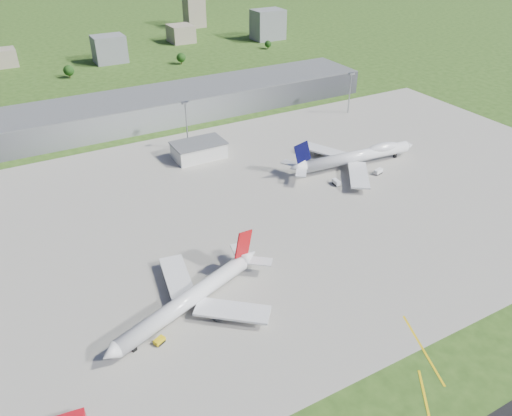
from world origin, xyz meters
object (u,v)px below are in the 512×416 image
airliner_blue_quad (357,156)px  van_white_near (336,183)px  tug_yellow (159,341)px  van_white_far (378,172)px  airliner_red_twin (191,298)px

airliner_blue_quad → van_white_near: 24.42m
airliner_blue_quad → tug_yellow: bearing=-147.6°
airliner_blue_quad → van_white_near: airliner_blue_quad is taller
airliner_blue_quad → van_white_far: size_ratio=13.98×
airliner_blue_quad → van_white_near: size_ratio=14.81×
airliner_red_twin → tug_yellow: 17.55m
airliner_red_twin → van_white_near: 103.90m
tug_yellow → van_white_near: van_white_near is taller
van_white_near → van_white_far: bearing=-87.4°
airliner_red_twin → van_white_far: bearing=-179.6°
airliner_blue_quad → van_white_near: bearing=-146.4°
airliner_blue_quad → tug_yellow: 145.03m
van_white_near → van_white_far: (25.03, -1.03, 0.02)m
airliner_red_twin → airliner_blue_quad: (114.24, 57.53, 0.53)m
airliner_red_twin → van_white_far: (118.11, 45.02, -3.52)m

